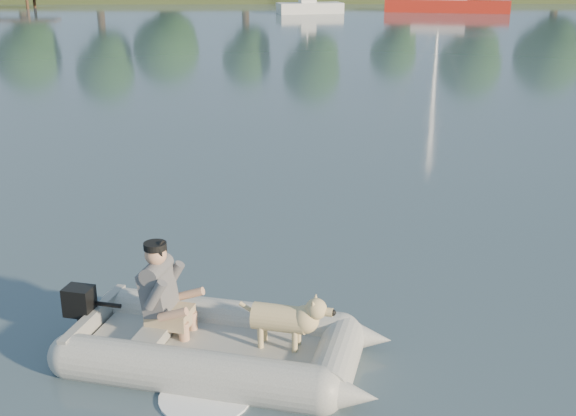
{
  "coord_description": "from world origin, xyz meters",
  "views": [
    {
      "loc": [
        0.13,
        -7.46,
        4.19
      ],
      "look_at": [
        0.32,
        2.22,
        0.75
      ],
      "focal_mm": 45.0,
      "sensor_mm": 36.0,
      "label": 1
    }
  ],
  "objects_px": {
    "dinghy": "(220,312)",
    "motorboat": "(310,0)",
    "sailboat": "(445,4)",
    "man": "(160,287)",
    "dog": "(279,322)"
  },
  "relations": [
    {
      "from": "man",
      "to": "dinghy",
      "type": "bearing_deg",
      "value": -4.24
    },
    {
      "from": "dinghy",
      "to": "dog",
      "type": "xyz_separation_m",
      "value": [
        0.64,
        -0.12,
        -0.07
      ]
    },
    {
      "from": "dinghy",
      "to": "dog",
      "type": "distance_m",
      "value": 0.65
    },
    {
      "from": "dog",
      "to": "sailboat",
      "type": "xyz_separation_m",
      "value": [
        12.74,
        48.39,
        0.03
      ]
    },
    {
      "from": "dinghy",
      "to": "motorboat",
      "type": "distance_m",
      "value": 47.02
    },
    {
      "from": "man",
      "to": "motorboat",
      "type": "bearing_deg",
      "value": 100.12
    },
    {
      "from": "man",
      "to": "dog",
      "type": "relative_size",
      "value": 1.16
    },
    {
      "from": "dinghy",
      "to": "motorboat",
      "type": "relative_size",
      "value": 0.99
    },
    {
      "from": "motorboat",
      "to": "sailboat",
      "type": "height_order",
      "value": "sailboat"
    },
    {
      "from": "motorboat",
      "to": "sailboat",
      "type": "relative_size",
      "value": 0.39
    },
    {
      "from": "man",
      "to": "motorboat",
      "type": "relative_size",
      "value": 0.22
    },
    {
      "from": "dinghy",
      "to": "sailboat",
      "type": "relative_size",
      "value": 0.39
    },
    {
      "from": "dog",
      "to": "motorboat",
      "type": "xyz_separation_m",
      "value": [
        2.62,
        47.02,
        0.41
      ]
    },
    {
      "from": "dinghy",
      "to": "sailboat",
      "type": "xyz_separation_m",
      "value": [
        13.38,
        48.27,
        -0.05
      ]
    },
    {
      "from": "dinghy",
      "to": "motorboat",
      "type": "xyz_separation_m",
      "value": [
        3.26,
        46.91,
        0.34
      ]
    }
  ]
}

